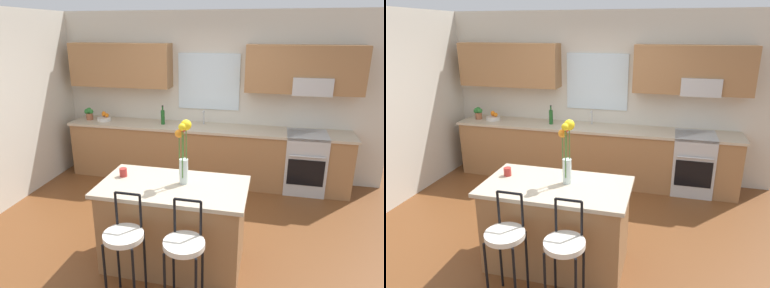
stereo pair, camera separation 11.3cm
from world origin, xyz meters
The scene contains 14 objects.
ground_plane centered at (0.00, 0.00, 0.00)m, with size 14.00×14.00×0.00m, color brown.
wall_left centered at (-2.56, 0.30, 1.35)m, with size 0.12×4.60×2.70m, color beige.
back_wall_assembly centered at (0.03, 1.99, 1.51)m, with size 5.60×0.50×2.70m.
counter_run centered at (0.00, 1.70, 0.47)m, with size 4.56×0.64×0.92m.
sink_faucet centered at (-0.05, 1.84, 1.06)m, with size 0.02×0.13×0.23m.
oven_range centered at (1.58, 1.68, 0.46)m, with size 0.60×0.64×0.92m.
kitchen_island centered at (0.12, -0.54, 0.46)m, with size 1.49×0.82×0.92m.
bar_stool_near centered at (-0.16, -1.16, 0.64)m, with size 0.36×0.36×1.04m.
bar_stool_middle centered at (0.39, -1.16, 0.64)m, with size 0.36×0.36×1.04m.
flower_vase centered at (0.21, -0.47, 1.31)m, with size 0.17×0.16×0.67m.
mug_ceramic centered at (-0.46, -0.45, 0.97)m, with size 0.08×0.08×0.09m, color #A52D28.
fruit_bowl_oranges centered at (-1.76, 1.70, 0.97)m, with size 0.24×0.24×0.16m.
bottle_olive_oil centered at (-0.70, 1.70, 1.04)m, with size 0.06×0.06×0.31m.
potted_plant_small centered at (-2.04, 1.70, 1.03)m, with size 0.17×0.12×0.21m.
Camera 2 is at (1.15, -3.59, 2.41)m, focal length 32.67 mm.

